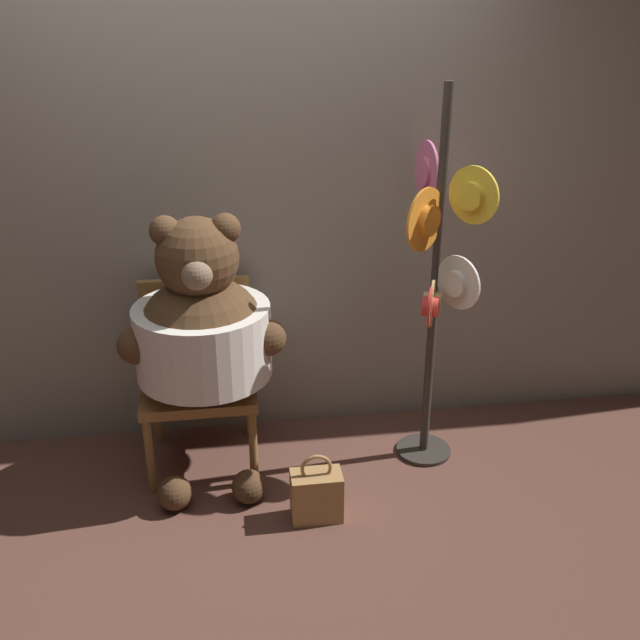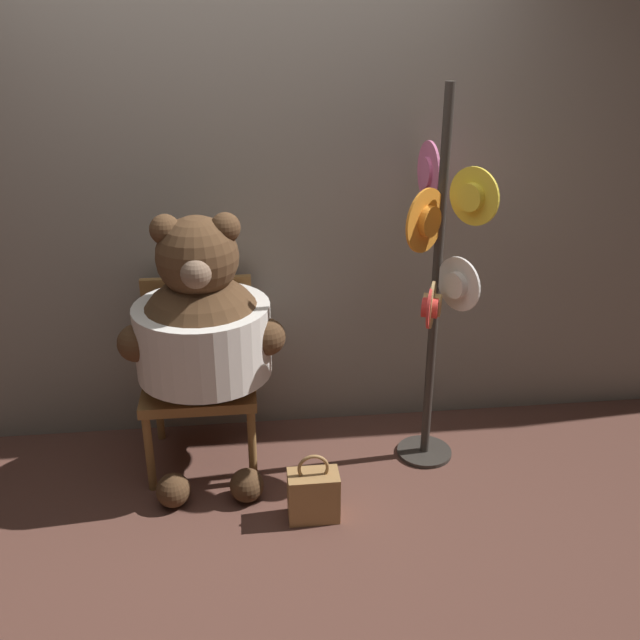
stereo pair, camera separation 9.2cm
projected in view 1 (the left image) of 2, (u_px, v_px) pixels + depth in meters
The scene contains 6 objects.
ground_plane at pixel (253, 483), 3.47m from camera, with size 14.00×14.00×0.00m, color brown.
wall_back at pixel (235, 176), 3.45m from camera, with size 8.00×0.10×2.74m.
chair at pixel (199, 368), 3.51m from camera, with size 0.54×0.50×0.91m.
teddy_bear at pixel (203, 333), 3.26m from camera, with size 0.76×0.67×1.31m.
hat_display_rack at pixel (438, 274), 3.26m from camera, with size 0.38×0.59×1.84m.
handbag_on_ground at pixel (316, 495), 3.19m from camera, with size 0.23×0.14×0.33m.
Camera 1 is at (-0.08, -2.86, 2.13)m, focal length 40.00 mm.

